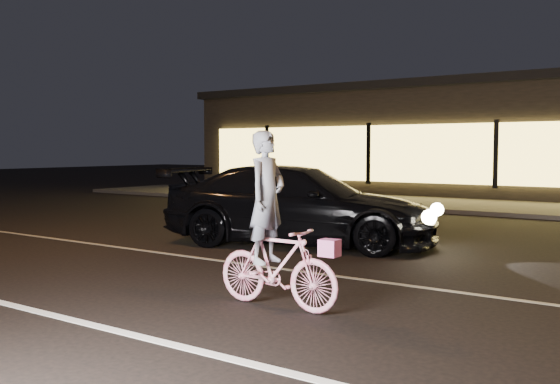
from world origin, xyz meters
The scene contains 7 objects.
ground centered at (0.00, 0.00, 0.00)m, with size 90.00×90.00×0.00m, color black.
lane_stripe_near centered at (0.00, -1.50, 0.00)m, with size 60.00×0.12×0.01m, color silver.
lane_stripe_far centered at (0.00, 2.00, 0.00)m, with size 60.00×0.10×0.01m, color gray.
sidewalk centered at (0.00, 13.00, 0.06)m, with size 30.00×4.00×0.12m, color #383533.
storefront centered at (0.00, 18.97, 2.15)m, with size 25.40×8.42×4.20m.
cyclist centered at (1.66, 0.12, 0.70)m, with size 1.57×0.54×1.97m.
sedan centered at (-0.58, 4.12, 0.73)m, with size 5.39×3.29×1.46m.
Camera 1 is at (5.61, -5.50, 1.78)m, focal length 40.00 mm.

